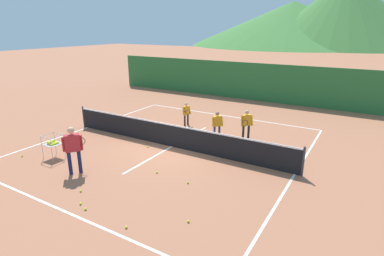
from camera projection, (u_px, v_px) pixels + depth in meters
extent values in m
plane|color=#A86647|center=(172.00, 147.00, 12.93)|extent=(120.00, 120.00, 0.00)
cube|color=white|center=(60.00, 209.00, 8.48)|extent=(10.08, 0.08, 0.01)
cube|color=white|center=(226.00, 116.00, 17.36)|extent=(10.08, 0.08, 0.01)
cube|color=white|center=(88.00, 127.00, 15.36)|extent=(0.08, 10.87, 0.01)
cube|color=white|center=(295.00, 174.00, 10.49)|extent=(0.08, 10.87, 0.01)
cube|color=white|center=(172.00, 146.00, 12.93)|extent=(0.08, 5.95, 0.01)
cylinder|color=#333338|center=(84.00, 117.00, 15.31)|extent=(0.08, 0.08, 1.05)
cylinder|color=#333338|center=(303.00, 162.00, 10.22)|extent=(0.08, 0.08, 1.05)
cube|color=black|center=(172.00, 136.00, 12.78)|extent=(10.44, 0.02, 0.92)
cube|color=white|center=(171.00, 125.00, 12.63)|extent=(10.44, 0.03, 0.06)
cylinder|color=#191E4C|center=(70.00, 163.00, 10.39)|extent=(0.12, 0.12, 0.82)
cylinder|color=#191E4C|center=(80.00, 161.00, 10.50)|extent=(0.12, 0.12, 0.82)
cube|color=#B2262D|center=(72.00, 143.00, 10.23)|extent=(0.47, 0.53, 0.58)
sphere|color=#DBAD84|center=(71.00, 130.00, 10.09)|extent=(0.23, 0.23, 0.23)
cylinder|color=#B2262D|center=(63.00, 144.00, 10.20)|extent=(0.23, 0.20, 0.56)
cylinder|color=#B2262D|center=(81.00, 142.00, 10.38)|extent=(0.19, 0.17, 0.57)
torus|color=#262628|center=(81.00, 141.00, 10.62)|extent=(0.19, 0.25, 0.29)
cylinder|color=black|center=(81.00, 144.00, 10.41)|extent=(0.19, 0.15, 0.03)
cylinder|color=black|center=(188.00, 119.00, 15.67)|extent=(0.09, 0.09, 0.59)
cylinder|color=black|center=(185.00, 120.00, 15.51)|extent=(0.09, 0.09, 0.59)
cube|color=orange|center=(186.00, 110.00, 15.43)|extent=(0.23, 0.38, 0.42)
sphere|color=#DBAD84|center=(186.00, 104.00, 15.33)|extent=(0.16, 0.16, 0.16)
cylinder|color=orange|center=(190.00, 110.00, 15.55)|extent=(0.17, 0.09, 0.41)
cylinder|color=orange|center=(184.00, 112.00, 15.28)|extent=(0.13, 0.09, 0.41)
torus|color=#262628|center=(188.00, 112.00, 15.10)|extent=(0.08, 0.29, 0.29)
cylinder|color=black|center=(184.00, 111.00, 15.26)|extent=(0.22, 0.07, 0.03)
cylinder|color=navy|center=(219.00, 132.00, 13.68)|extent=(0.09, 0.09, 0.64)
cylinder|color=navy|center=(214.00, 133.00, 13.58)|extent=(0.09, 0.09, 0.64)
cube|color=orange|center=(217.00, 121.00, 13.46)|extent=(0.36, 0.41, 0.45)
sphere|color=#996B4C|center=(217.00, 114.00, 13.36)|extent=(0.18, 0.18, 0.18)
cylinder|color=orange|center=(222.00, 121.00, 13.51)|extent=(0.18, 0.15, 0.44)
cylinder|color=orange|center=(213.00, 123.00, 13.36)|extent=(0.15, 0.13, 0.44)
cylinder|color=black|center=(248.00, 132.00, 13.66)|extent=(0.10, 0.10, 0.67)
cylinder|color=black|center=(243.00, 133.00, 13.59)|extent=(0.10, 0.10, 0.67)
cube|color=orange|center=(247.00, 120.00, 13.45)|extent=(0.41, 0.42, 0.47)
sphere|color=#DBAD84|center=(247.00, 112.00, 13.34)|extent=(0.19, 0.19, 0.19)
cylinder|color=orange|center=(252.00, 121.00, 13.47)|extent=(0.18, 0.18, 0.46)
cylinder|color=orange|center=(242.00, 121.00, 13.36)|extent=(0.15, 0.15, 0.46)
torus|color=#262628|center=(245.00, 123.00, 13.12)|extent=(0.21, 0.23, 0.29)
cylinder|color=black|center=(242.00, 122.00, 13.35)|extent=(0.18, 0.17, 0.03)
cylinder|color=#B7B7BC|center=(55.00, 143.00, 12.08)|extent=(0.02, 0.02, 0.89)
cylinder|color=#B7B7BC|center=(65.00, 146.00, 11.81)|extent=(0.02, 0.02, 0.89)
cylinder|color=#B7B7BC|center=(42.00, 148.00, 11.62)|extent=(0.02, 0.02, 0.89)
cylinder|color=#B7B7BC|center=(52.00, 150.00, 11.35)|extent=(0.02, 0.02, 0.89)
cube|color=#B7B7BC|center=(53.00, 144.00, 11.68)|extent=(0.56, 0.56, 0.01)
cube|color=#B7B7BC|center=(58.00, 133.00, 11.80)|extent=(0.56, 0.02, 0.02)
cube|color=#B7B7BC|center=(45.00, 138.00, 11.34)|extent=(0.56, 0.02, 0.02)
cube|color=#B7B7BC|center=(47.00, 134.00, 11.71)|extent=(0.02, 0.56, 0.02)
cube|color=#B7B7BC|center=(57.00, 137.00, 11.44)|extent=(0.02, 0.56, 0.02)
sphere|color=yellow|center=(48.00, 144.00, 11.62)|extent=(0.07, 0.07, 0.07)
sphere|color=yellow|center=(49.00, 143.00, 11.67)|extent=(0.07, 0.07, 0.07)
sphere|color=yellow|center=(51.00, 143.00, 11.74)|extent=(0.07, 0.07, 0.07)
sphere|color=yellow|center=(52.00, 142.00, 11.79)|extent=(0.07, 0.07, 0.07)
sphere|color=yellow|center=(54.00, 142.00, 11.84)|extent=(0.07, 0.07, 0.07)
sphere|color=yellow|center=(49.00, 144.00, 11.60)|extent=(0.07, 0.07, 0.07)
sphere|color=yellow|center=(50.00, 143.00, 11.65)|extent=(0.07, 0.07, 0.07)
sphere|color=yellow|center=(52.00, 143.00, 11.70)|extent=(0.07, 0.07, 0.07)
sphere|color=yellow|center=(53.00, 142.00, 11.75)|extent=(0.07, 0.07, 0.07)
sphere|color=yellow|center=(55.00, 142.00, 11.80)|extent=(0.07, 0.07, 0.07)
sphere|color=yellow|center=(50.00, 144.00, 11.56)|extent=(0.07, 0.07, 0.07)
sphere|color=yellow|center=(51.00, 144.00, 11.61)|extent=(0.07, 0.07, 0.07)
sphere|color=yellow|center=(53.00, 143.00, 11.67)|extent=(0.07, 0.07, 0.07)
sphere|color=yellow|center=(54.00, 143.00, 11.73)|extent=(0.07, 0.07, 0.07)
sphere|color=yellow|center=(56.00, 142.00, 11.77)|extent=(0.07, 0.07, 0.07)
sphere|color=yellow|center=(51.00, 145.00, 11.53)|extent=(0.07, 0.07, 0.07)
sphere|color=yellow|center=(53.00, 144.00, 11.59)|extent=(0.07, 0.07, 0.07)
sphere|color=yellow|center=(54.00, 143.00, 11.63)|extent=(0.07, 0.07, 0.07)
sphere|color=yellow|center=(55.00, 143.00, 11.69)|extent=(0.07, 0.07, 0.07)
sphere|color=yellow|center=(57.00, 142.00, 11.74)|extent=(0.07, 0.07, 0.07)
sphere|color=yellow|center=(52.00, 145.00, 11.50)|extent=(0.07, 0.07, 0.07)
sphere|color=yellow|center=(54.00, 144.00, 11.56)|extent=(0.07, 0.07, 0.07)
sphere|color=yellow|center=(55.00, 144.00, 11.61)|extent=(0.07, 0.07, 0.07)
sphere|color=yellow|center=(56.00, 143.00, 11.66)|extent=(0.07, 0.07, 0.07)
sphere|color=yellow|center=(58.00, 143.00, 11.72)|extent=(0.07, 0.07, 0.07)
sphere|color=yellow|center=(47.00, 142.00, 11.61)|extent=(0.07, 0.07, 0.07)
sphere|color=yellow|center=(49.00, 142.00, 11.67)|extent=(0.07, 0.07, 0.07)
sphere|color=yellow|center=(51.00, 141.00, 11.72)|extent=(0.07, 0.07, 0.07)
sphere|color=yellow|center=(52.00, 141.00, 11.77)|extent=(0.07, 0.07, 0.07)
sphere|color=yellow|center=(53.00, 140.00, 11.81)|extent=(0.07, 0.07, 0.07)
sphere|color=yellow|center=(49.00, 143.00, 11.58)|extent=(0.07, 0.07, 0.07)
sphere|color=yellow|center=(50.00, 142.00, 11.63)|extent=(0.07, 0.07, 0.07)
sphere|color=yellow|center=(52.00, 142.00, 11.68)|extent=(0.07, 0.07, 0.07)
sphere|color=yellow|center=(53.00, 141.00, 11.73)|extent=(0.07, 0.07, 0.07)
sphere|color=yellow|center=(55.00, 141.00, 11.79)|extent=(0.07, 0.07, 0.07)
sphere|color=yellow|center=(50.00, 143.00, 11.54)|extent=(0.07, 0.07, 0.07)
sphere|color=yellow|center=(51.00, 142.00, 11.60)|extent=(0.07, 0.07, 0.07)
sphere|color=yellow|center=(85.00, 209.00, 8.44)|extent=(0.07, 0.07, 0.07)
sphere|color=yellow|center=(148.00, 147.00, 12.81)|extent=(0.07, 0.07, 0.07)
sphere|color=yellow|center=(81.00, 191.00, 9.37)|extent=(0.07, 0.07, 0.07)
sphere|color=yellow|center=(157.00, 172.00, 10.57)|extent=(0.07, 0.07, 0.07)
sphere|color=yellow|center=(188.00, 183.00, 9.87)|extent=(0.07, 0.07, 0.07)
sphere|color=yellow|center=(188.00, 221.00, 7.91)|extent=(0.07, 0.07, 0.07)
sphere|color=yellow|center=(126.00, 227.00, 7.68)|extent=(0.07, 0.07, 0.07)
sphere|color=yellow|center=(81.00, 204.00, 8.69)|extent=(0.07, 0.07, 0.07)
sphere|color=yellow|center=(22.00, 156.00, 11.90)|extent=(0.07, 0.07, 0.07)
cube|color=#286B33|center=(255.00, 82.00, 20.66)|extent=(22.17, 0.08, 2.50)
cone|color=#427A38|center=(292.00, 23.00, 82.41)|extent=(53.20, 53.20, 11.17)
cone|color=#427A38|center=(344.00, 11.00, 73.20)|extent=(39.27, 39.27, 16.52)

